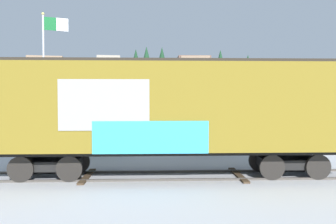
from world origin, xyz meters
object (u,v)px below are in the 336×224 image
Objects in this scene: freight_car at (171,109)px; parked_car_tan at (299,134)px; flagpole at (49,60)px; parked_car_black at (198,135)px; parked_car_green at (91,136)px.

freight_car is 3.16× the size of parked_car_tan.
parked_car_black is at bearing -22.19° from flagpole.
freight_car is at bearing -109.28° from parked_car_black.
freight_car is 10.51m from parked_car_tan.
flagpole is 10.76m from parked_car_black.
parked_car_black is 1.05× the size of parked_car_tan.
flagpole reaches higher than parked_car_tan.
flagpole is 1.92× the size of parked_car_tan.
parked_car_green is 0.99× the size of parked_car_black.
flagpole is 16.08m from parked_car_tan.
parked_car_green is 5.94m from parked_car_black.
flagpole is at bearing 166.40° from parked_car_tan.
parked_car_tan is at bearing 0.80° from parked_car_green.
freight_car is at bearing -141.97° from parked_car_tan.
flagpole is at bearing 129.22° from parked_car_green.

